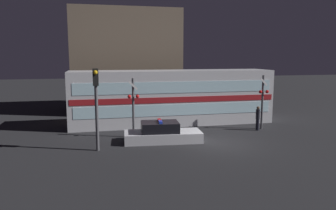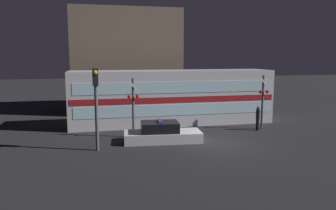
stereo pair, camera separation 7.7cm
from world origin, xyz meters
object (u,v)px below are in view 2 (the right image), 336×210
Objects in this scene: police_car at (162,134)px; traffic_light_corner at (96,99)px; train at (172,97)px; pedestrian at (258,118)px; crossing_signal_near at (263,100)px.

traffic_light_corner is (-3.78, -1.08, 2.33)m from police_car.
traffic_light_corner is at bearing -132.35° from train.
police_car is 4.57m from traffic_light_corner.
train is 3.40× the size of traffic_light_corner.
pedestrian is (7.02, 1.45, 0.38)m from police_car.
pedestrian is 0.38× the size of traffic_light_corner.
police_car is 7.87m from crossing_signal_near.
train is 8.39m from traffic_light_corner.
traffic_light_corner is (-5.63, -6.17, 0.80)m from train.
train is 6.56m from crossing_signal_near.
crossing_signal_near reaches higher than pedestrian.
police_car is 7.18m from pedestrian.
pedestrian is (5.17, -3.64, -1.15)m from train.
pedestrian is 1.36m from crossing_signal_near.
crossing_signal_near reaches higher than police_car.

